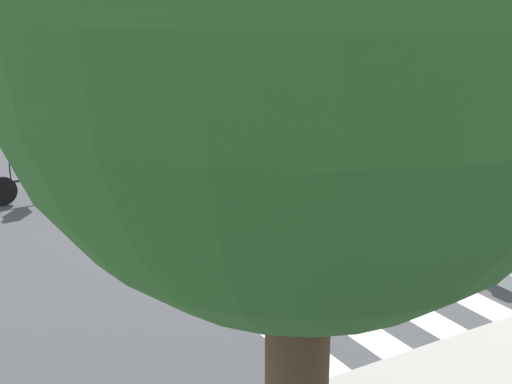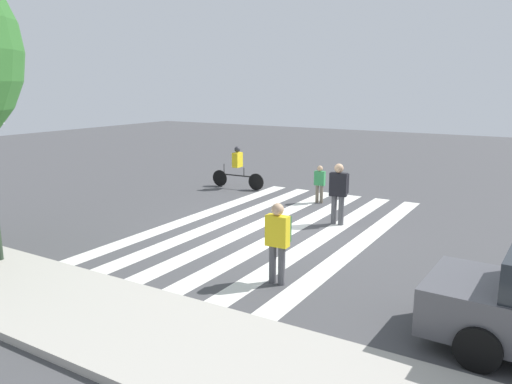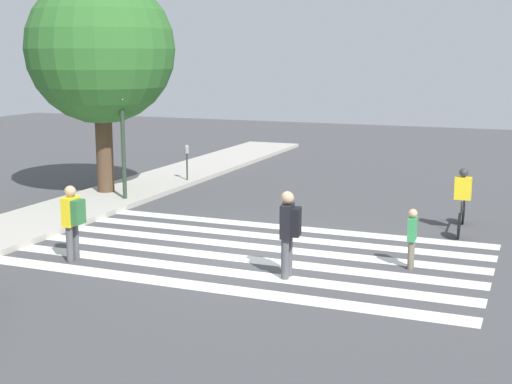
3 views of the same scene
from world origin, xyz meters
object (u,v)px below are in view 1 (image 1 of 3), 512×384
at_px(pedestrian_adult_tall_backpack, 205,153).
at_px(cyclist_far_lane, 38,161).
at_px(traffic_light, 289,154).
at_px(street_tree, 304,9).
at_px(pedestrian_child_with_backpack, 501,208).
at_px(pedestrian_adult_yellow_jacket, 313,151).

distance_m(pedestrian_adult_tall_backpack, cyclist_far_lane, 3.68).
xyz_separation_m(traffic_light, street_tree, (0.73, 1.27, 1.39)).
bearing_deg(pedestrian_child_with_backpack, pedestrian_adult_tall_backpack, -74.00).
bearing_deg(street_tree, cyclist_far_lane, -93.02).
height_order(pedestrian_adult_tall_backpack, pedestrian_child_with_backpack, pedestrian_child_with_backpack).
xyz_separation_m(street_tree, pedestrian_child_with_backpack, (-6.30, -3.40, -3.49)).
distance_m(street_tree, pedestrian_adult_yellow_jacket, 10.39).
distance_m(street_tree, pedestrian_adult_tall_backpack, 11.55).
distance_m(pedestrian_adult_yellow_jacket, pedestrian_child_with_backpack, 4.62).
bearing_deg(street_tree, pedestrian_adult_tall_backpack, -112.54).
xyz_separation_m(pedestrian_adult_yellow_jacket, cyclist_far_lane, (5.14, -2.72, -0.15)).
bearing_deg(street_tree, traffic_light, -119.86).
height_order(traffic_light, street_tree, street_tree).
xyz_separation_m(pedestrian_adult_tall_backpack, pedestrian_child_with_backpack, (-2.11, 6.69, 0.25)).
relative_size(street_tree, cyclist_far_lane, 3.02).
xyz_separation_m(traffic_light, pedestrian_child_with_backpack, (-5.58, -2.13, -2.10)).
height_order(street_tree, pedestrian_child_with_backpack, street_tree).
distance_m(traffic_light, pedestrian_adult_tall_backpack, 9.76).
bearing_deg(pedestrian_adult_tall_backpack, traffic_light, -113.97).
height_order(street_tree, cyclist_far_lane, street_tree).
bearing_deg(pedestrian_adult_yellow_jacket, pedestrian_child_with_backpack, 87.96).
bearing_deg(pedestrian_adult_tall_backpack, street_tree, -115.09).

